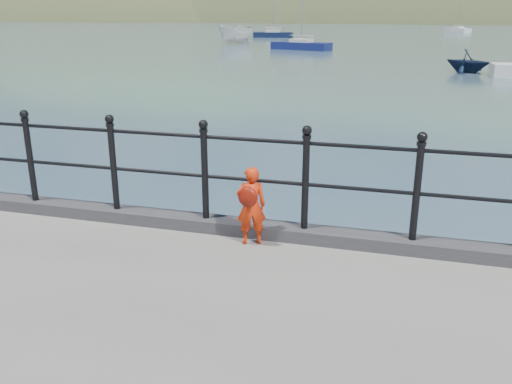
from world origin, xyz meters
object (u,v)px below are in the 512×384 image
(railing, at_px, (254,168))
(sailboat_deep, at_px, (458,30))
(sailboat_left, at_px, (273,35))
(launch_white, at_px, (236,34))
(child, at_px, (251,205))
(sailboat_port, at_px, (301,46))
(launch_navy, at_px, (468,61))

(railing, relative_size, sailboat_deep, 2.32)
(sailboat_left, xyz_separation_m, sailboat_deep, (25.92, 26.99, 0.00))
(launch_white, bearing_deg, sailboat_deep, 81.15)
(railing, bearing_deg, launch_white, 107.91)
(launch_white, height_order, sailboat_deep, sailboat_deep)
(child, height_order, sailboat_port, sailboat_port)
(sailboat_left, height_order, sailboat_deep, sailboat_deep)
(railing, bearing_deg, launch_navy, 80.64)
(railing, xyz_separation_m, launch_white, (-17.36, 53.72, -0.78))
(railing, relative_size, child, 20.00)
(child, xyz_separation_m, sailboat_left, (-17.14, 70.05, -1.12))
(railing, distance_m, child, 0.45)
(sailboat_left, bearing_deg, sailboat_deep, 44.05)
(railing, xyz_separation_m, child, (0.04, -0.26, -0.36))
(railing, distance_m, sailboat_deep, 97.19)
(launch_white, xyz_separation_m, sailboat_port, (8.81, -7.34, -0.71))
(sailboat_deep, bearing_deg, sailboat_left, -78.17)
(child, distance_m, sailboat_left, 72.13)
(child, xyz_separation_m, sailboat_port, (-8.59, 46.64, -1.13))
(railing, height_order, launch_navy, railing)
(launch_navy, bearing_deg, sailboat_left, 60.03)
(launch_white, bearing_deg, railing, -49.64)
(railing, relative_size, launch_navy, 6.89)
(sailboat_left, bearing_deg, sailboat_port, -72.04)
(sailboat_left, bearing_deg, launch_white, -93.03)
(railing, xyz_separation_m, sailboat_port, (-8.55, 46.38, -1.48))
(sailboat_port, relative_size, sailboat_deep, 1.06)
(launch_white, distance_m, sailboat_port, 11.49)
(launch_white, relative_size, sailboat_deep, 0.69)
(launch_white, height_order, launch_navy, launch_white)
(railing, relative_size, sailboat_port, 2.18)
(sailboat_deep, bearing_deg, sailboat_port, -53.34)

